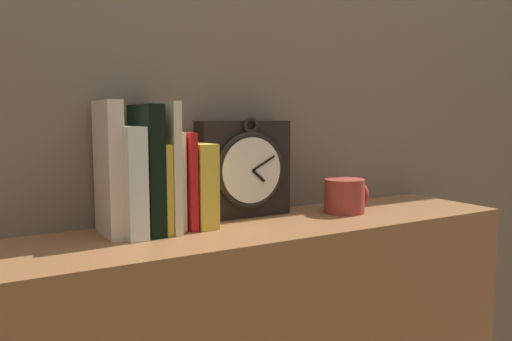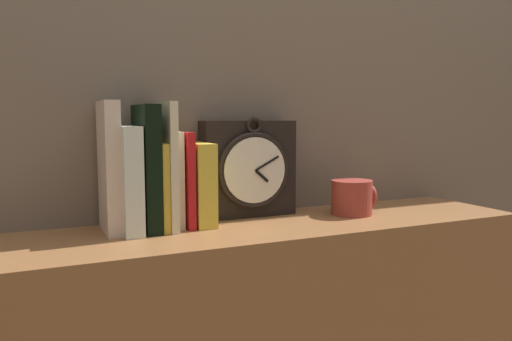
{
  "view_description": "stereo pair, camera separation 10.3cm",
  "coord_description": "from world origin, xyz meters",
  "px_view_note": "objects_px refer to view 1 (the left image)",
  "views": [
    {
      "loc": [
        -0.52,
        -0.89,
        1.17
      ],
      "look_at": [
        0.0,
        0.0,
        1.06
      ],
      "focal_mm": 35.0,
      "sensor_mm": 36.0,
      "label": 1
    },
    {
      "loc": [
        -0.43,
        -0.94,
        1.17
      ],
      "look_at": [
        0.0,
        0.0,
        1.06
      ],
      "focal_mm": 35.0,
      "sensor_mm": 36.0,
      "label": 2
    }
  ],
  "objects_px": {
    "book_slot5_cream": "(173,180)",
    "book_slot0_cream": "(109,169)",
    "book_slot4_cream": "(166,166)",
    "book_slot7_yellow": "(197,184)",
    "clock": "(245,169)",
    "mug": "(345,196)",
    "book_slot2_black": "(146,169)",
    "book_slot6_red": "(182,180)",
    "book_slot3_yellow": "(158,187)",
    "book_slot1_white": "(128,181)"
  },
  "relations": [
    {
      "from": "book_slot0_cream",
      "to": "mug",
      "type": "distance_m",
      "value": 0.55
    },
    {
      "from": "book_slot0_cream",
      "to": "book_slot4_cream",
      "type": "distance_m",
      "value": 0.11
    },
    {
      "from": "book_slot3_yellow",
      "to": "book_slot7_yellow",
      "type": "height_order",
      "value": "book_slot3_yellow"
    },
    {
      "from": "book_slot7_yellow",
      "to": "book_slot4_cream",
      "type": "bearing_deg",
      "value": -175.24
    },
    {
      "from": "book_slot5_cream",
      "to": "book_slot6_red",
      "type": "relative_size",
      "value": 1.01
    },
    {
      "from": "book_slot1_white",
      "to": "book_slot7_yellow",
      "type": "distance_m",
      "value": 0.15
    },
    {
      "from": "book_slot0_cream",
      "to": "book_slot7_yellow",
      "type": "bearing_deg",
      "value": -0.7
    },
    {
      "from": "book_slot0_cream",
      "to": "book_slot5_cream",
      "type": "distance_m",
      "value": 0.13
    },
    {
      "from": "clock",
      "to": "book_slot0_cream",
      "type": "xyz_separation_m",
      "value": [
        -0.31,
        -0.03,
        0.02
      ]
    },
    {
      "from": "book_slot1_white",
      "to": "mug",
      "type": "height_order",
      "value": "book_slot1_white"
    },
    {
      "from": "book_slot5_cream",
      "to": "book_slot0_cream",
      "type": "bearing_deg",
      "value": -177.63
    },
    {
      "from": "book_slot1_white",
      "to": "book_slot2_black",
      "type": "bearing_deg",
      "value": 4.49
    },
    {
      "from": "clock",
      "to": "book_slot6_red",
      "type": "height_order",
      "value": "clock"
    },
    {
      "from": "book_slot1_white",
      "to": "mug",
      "type": "relative_size",
      "value": 2.07
    },
    {
      "from": "book_slot1_white",
      "to": "book_slot2_black",
      "type": "height_order",
      "value": "book_slot2_black"
    },
    {
      "from": "book_slot1_white",
      "to": "book_slot3_yellow",
      "type": "distance_m",
      "value": 0.06
    },
    {
      "from": "clock",
      "to": "book_slot5_cream",
      "type": "relative_size",
      "value": 1.15
    },
    {
      "from": "book_slot5_cream",
      "to": "book_slot3_yellow",
      "type": "bearing_deg",
      "value": -163.63
    },
    {
      "from": "book_slot0_cream",
      "to": "book_slot7_yellow",
      "type": "height_order",
      "value": "book_slot0_cream"
    },
    {
      "from": "book_slot5_cream",
      "to": "book_slot7_yellow",
      "type": "relative_size",
      "value": 1.14
    },
    {
      "from": "mug",
      "to": "book_slot0_cream",
      "type": "bearing_deg",
      "value": 174.53
    },
    {
      "from": "book_slot5_cream",
      "to": "mug",
      "type": "distance_m",
      "value": 0.42
    },
    {
      "from": "book_slot0_cream",
      "to": "book_slot3_yellow",
      "type": "distance_m",
      "value": 0.1
    },
    {
      "from": "book_slot5_cream",
      "to": "book_slot7_yellow",
      "type": "bearing_deg",
      "value": -8.6
    },
    {
      "from": "book_slot0_cream",
      "to": "book_slot1_white",
      "type": "bearing_deg",
      "value": -17.45
    },
    {
      "from": "book_slot0_cream",
      "to": "clock",
      "type": "bearing_deg",
      "value": 5.44
    },
    {
      "from": "book_slot4_cream",
      "to": "book_slot0_cream",
      "type": "bearing_deg",
      "value": 175.82
    },
    {
      "from": "book_slot0_cream",
      "to": "book_slot2_black",
      "type": "bearing_deg",
      "value": -5.8
    },
    {
      "from": "book_slot6_red",
      "to": "mug",
      "type": "height_order",
      "value": "book_slot6_red"
    },
    {
      "from": "book_slot0_cream",
      "to": "book_slot5_cream",
      "type": "xyz_separation_m",
      "value": [
        0.13,
        0.01,
        -0.03
      ]
    },
    {
      "from": "book_slot3_yellow",
      "to": "book_slot6_red",
      "type": "xyz_separation_m",
      "value": [
        0.05,
        0.0,
        0.01
      ]
    },
    {
      "from": "book_slot2_black",
      "to": "book_slot7_yellow",
      "type": "height_order",
      "value": "book_slot2_black"
    },
    {
      "from": "clock",
      "to": "book_slot3_yellow",
      "type": "xyz_separation_m",
      "value": [
        -0.22,
        -0.03,
        -0.02
      ]
    },
    {
      "from": "book_slot0_cream",
      "to": "book_slot4_cream",
      "type": "height_order",
      "value": "book_slot0_cream"
    },
    {
      "from": "book_slot3_yellow",
      "to": "mug",
      "type": "height_order",
      "value": "book_slot3_yellow"
    },
    {
      "from": "book_slot1_white",
      "to": "book_slot7_yellow",
      "type": "xyz_separation_m",
      "value": [
        0.15,
        0.01,
        -0.02
      ]
    },
    {
      "from": "clock",
      "to": "book_slot5_cream",
      "type": "distance_m",
      "value": 0.18
    },
    {
      "from": "mug",
      "to": "book_slot2_black",
      "type": "bearing_deg",
      "value": 174.58
    },
    {
      "from": "clock",
      "to": "book_slot6_red",
      "type": "distance_m",
      "value": 0.17
    },
    {
      "from": "book_slot3_yellow",
      "to": "book_slot5_cream",
      "type": "distance_m",
      "value": 0.04
    },
    {
      "from": "mug",
      "to": "book_slot7_yellow",
      "type": "bearing_deg",
      "value": 172.15
    },
    {
      "from": "clock",
      "to": "book_slot0_cream",
      "type": "height_order",
      "value": "book_slot0_cream"
    },
    {
      "from": "book_slot4_cream",
      "to": "book_slot7_yellow",
      "type": "relative_size",
      "value": 1.49
    },
    {
      "from": "clock",
      "to": "book_slot3_yellow",
      "type": "distance_m",
      "value": 0.22
    },
    {
      "from": "book_slot0_cream",
      "to": "book_slot4_cream",
      "type": "bearing_deg",
      "value": -4.18
    },
    {
      "from": "clock",
      "to": "mug",
      "type": "xyz_separation_m",
      "value": [
        0.23,
        -0.08,
        -0.07
      ]
    },
    {
      "from": "book_slot6_red",
      "to": "mug",
      "type": "relative_size",
      "value": 1.94
    },
    {
      "from": "book_slot1_white",
      "to": "book_slot2_black",
      "type": "xyz_separation_m",
      "value": [
        0.04,
        0.0,
        0.02
      ]
    },
    {
      "from": "book_slot3_yellow",
      "to": "book_slot4_cream",
      "type": "distance_m",
      "value": 0.04
    },
    {
      "from": "book_slot4_cream",
      "to": "mug",
      "type": "height_order",
      "value": "book_slot4_cream"
    }
  ]
}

